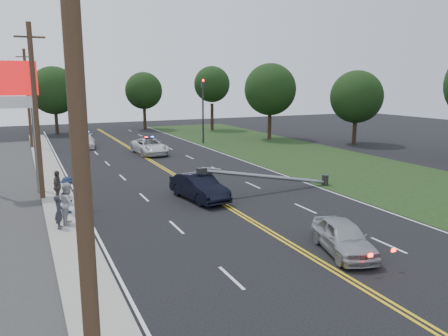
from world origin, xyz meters
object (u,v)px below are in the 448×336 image
fallen_streetlight (275,177)px  crashed_sedan (199,187)px  bystander_b (68,203)px  bystander_c (68,195)px  traffic_signal (203,105)px  bystander_d (58,187)px  waiting_sedan (343,237)px  utility_pole_mid (36,113)px  bystander_a (59,212)px  pylon_sign (9,96)px  emergency_b (86,142)px  emergency_a (150,146)px  utility_pole_far (28,99)px  utility_pole_near (83,195)px

fallen_streetlight → crashed_sedan: fallen_streetlight is taller
bystander_b → bystander_c: 1.87m
traffic_signal → crashed_sedan: traffic_signal is taller
fallen_streetlight → bystander_d: 12.88m
waiting_sedan → bystander_b: 12.68m
utility_pole_mid → bystander_a: size_ratio=6.36×
traffic_signal → bystander_d: size_ratio=3.84×
pylon_sign → bystander_b: pylon_sign is taller
crashed_sedan → fallen_streetlight: bearing=-10.3°
utility_pole_mid → emergency_b: utility_pole_mid is taller
emergency_a → bystander_b: bearing=-118.4°
utility_pole_far → bystander_b: bearing=-88.1°
pylon_sign → utility_pole_far: bearing=86.3°
waiting_sedan → utility_pole_far: bearing=122.5°
traffic_signal → utility_pole_far: (-17.50, 4.00, 0.88)m
utility_pole_near → emergency_b: bearing=82.7°
emergency_b → bystander_a: bearing=-91.7°
emergency_b → bystander_a: bystander_a is taller
pylon_sign → utility_pole_far: (1.30, 20.00, -0.91)m
fallen_streetlight → bystander_c: bystander_c is taller
utility_pole_mid → bystander_c: size_ratio=5.24×
emergency_a → bystander_d: bearing=-124.8°
crashed_sedan → bystander_b: bearing=-175.3°
pylon_sign → crashed_sedan: (9.62, -5.86, -5.24)m
traffic_signal → bystander_d: (-16.75, -19.53, -3.17)m
utility_pole_far → crashed_sedan: (8.32, -25.86, -4.32)m
bystander_c → traffic_signal: bearing=-41.6°
utility_pole_near → bystander_c: bearing=86.2°
bystander_b → bystander_d: size_ratio=1.10×
bystander_b → bystander_c: size_ratio=1.06×
traffic_signal → bystander_d: traffic_signal is taller
fallen_streetlight → bystander_c: (-12.30, 0.25, 0.15)m
bystander_a → pylon_sign: bearing=24.7°
waiting_sedan → emergency_b: 34.36m
crashed_sedan → emergency_b: bearing=88.9°
pylon_sign → emergency_a: bearing=44.8°
emergency_a → bystander_b: bystander_b is taller
emergency_b → bystander_c: 24.21m
utility_pole_mid → emergency_a: (10.09, 13.31, -4.35)m
pylon_sign → bystander_d: 6.42m
crashed_sedan → emergency_b: (-3.20, 23.97, -0.13)m
fallen_streetlight → emergency_b: fallen_streetlight is taller
pylon_sign → bystander_c: (2.39, -5.75, -4.92)m
fallen_streetlight → utility_pole_far: utility_pole_far is taller
utility_pole_mid → bystander_c: bearing=-73.8°
utility_pole_near → bystander_d: utility_pole_near is taller
utility_pole_mid → bystander_d: utility_pole_mid is taller
emergency_b → bystander_b: bystander_b is taller
utility_pole_far → emergency_a: bearing=-40.8°
utility_pole_near → crashed_sedan: utility_pole_near is taller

